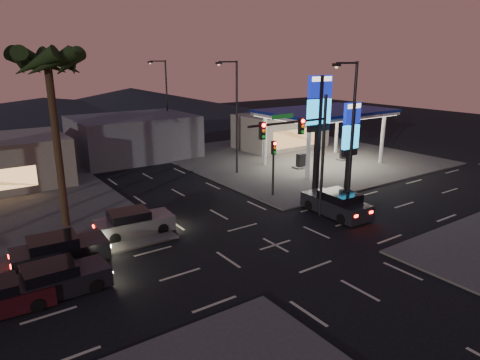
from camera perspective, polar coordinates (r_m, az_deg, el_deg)
ground at (r=24.50m, az=4.74°, el=-8.64°), size 140.00×140.00×0.00m
corner_lot_ne at (r=46.01m, az=7.44°, el=3.07°), size 24.00×24.00×0.12m
gas_station at (r=42.34m, az=11.35°, el=8.69°), size 12.20×8.20×5.47m
convenience_store at (r=50.62m, az=5.38°, el=6.53°), size 10.00×6.00×4.00m
pylon_sign_tall at (r=32.34m, az=10.49°, el=8.95°), size 2.20×0.35×9.00m
pylon_sign_short at (r=33.74m, az=14.56°, el=6.00°), size 1.60×0.35×7.00m
traffic_signal_mast at (r=26.75m, az=8.50°, el=5.11°), size 6.10×0.39×8.00m
pedestal_signal at (r=32.02m, az=4.50°, el=2.78°), size 0.32×0.39×4.30m
streetlight_near at (r=28.17m, az=14.47°, el=6.33°), size 2.14×0.25×10.00m
streetlight_mid at (r=37.85m, az=-0.69°, el=9.15°), size 2.14×0.25×10.00m
streetlight_far at (r=49.98m, az=-9.93°, el=10.55°), size 2.14×0.25×10.00m
palm_a at (r=27.11m, az=-24.18°, el=13.02°), size 4.41×4.41×10.86m
building_far_mid at (r=46.75m, az=-14.00°, el=5.61°), size 12.00×9.00×4.40m
hill_right at (r=82.82m, az=-14.26°, el=10.08°), size 50.00×50.00×5.00m
hill_center at (r=78.81m, az=-24.54°, el=8.52°), size 60.00×60.00×4.00m
car_lane_a_front at (r=21.11m, az=-23.31°, el=-12.15°), size 4.53×1.96×1.47m
car_lane_b_front at (r=26.41m, az=-14.03°, el=-5.58°), size 4.74×2.26×1.51m
car_lane_b_mid at (r=23.87m, az=-23.00°, el=-8.74°), size 4.81×2.22×1.54m
suv_station at (r=29.43m, az=12.76°, el=-3.13°), size 2.36×5.03×1.64m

